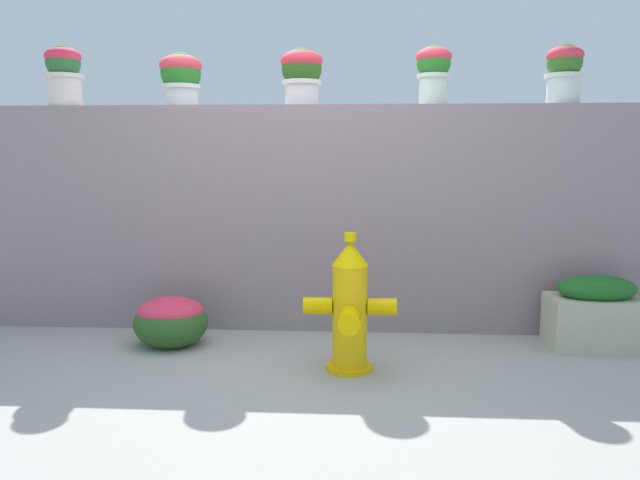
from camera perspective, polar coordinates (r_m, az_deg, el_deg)
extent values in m
plane|color=#9B9891|center=(3.69, -2.42, -12.60)|extent=(24.00, 24.00, 0.00)
cube|color=gray|center=(4.59, -1.06, 2.07)|extent=(6.25, 0.38, 1.64)
cylinder|color=silver|center=(5.03, -22.68, 12.71)|extent=(0.24, 0.24, 0.24)
cylinder|color=silver|center=(5.04, -22.75, 13.88)|extent=(0.29, 0.29, 0.03)
sphere|color=#2B6530|center=(5.05, -22.81, 14.98)|extent=(0.25, 0.25, 0.25)
ellipsoid|color=#E7304A|center=(5.06, -22.84, 15.46)|extent=(0.26, 0.26, 0.14)
cylinder|color=silver|center=(4.77, -12.77, 12.96)|extent=(0.24, 0.24, 0.16)
cylinder|color=silver|center=(4.77, -12.80, 13.75)|extent=(0.28, 0.28, 0.03)
sphere|color=#247023|center=(4.78, -12.83, 14.93)|extent=(0.29, 0.29, 0.29)
ellipsoid|color=#DE3943|center=(4.79, -12.85, 15.54)|extent=(0.31, 0.31, 0.16)
cylinder|color=silver|center=(4.60, -1.71, 13.48)|extent=(0.24, 0.24, 0.19)
cylinder|color=silver|center=(4.61, -1.72, 14.44)|extent=(0.29, 0.29, 0.03)
sphere|color=#2A561A|center=(4.62, -1.72, 15.67)|extent=(0.29, 0.29, 0.29)
ellipsoid|color=#E42E40|center=(4.63, -1.73, 16.30)|extent=(0.31, 0.31, 0.16)
cylinder|color=silver|center=(4.62, 10.48, 13.58)|extent=(0.20, 0.20, 0.22)
cylinder|color=silver|center=(4.63, 10.52, 14.77)|extent=(0.23, 0.23, 0.03)
sphere|color=#267224|center=(4.64, 10.55, 15.93)|extent=(0.24, 0.24, 0.24)
ellipsoid|color=#E33746|center=(4.65, 10.56, 16.45)|extent=(0.26, 0.26, 0.13)
cylinder|color=silver|center=(4.79, 21.71, 12.90)|extent=(0.23, 0.23, 0.22)
cylinder|color=silver|center=(4.80, 21.77, 14.00)|extent=(0.27, 0.27, 0.03)
sphere|color=#346622|center=(4.81, 21.84, 15.15)|extent=(0.24, 0.24, 0.24)
ellipsoid|color=#DD3443|center=(4.82, 21.86, 15.66)|extent=(0.26, 0.26, 0.13)
cylinder|color=#E8B40A|center=(3.80, 2.75, -11.74)|extent=(0.28, 0.28, 0.03)
cylinder|color=#E8B40A|center=(3.71, 2.79, -7.27)|extent=(0.21, 0.21, 0.64)
cone|color=#E9BA00|center=(3.62, 2.83, -1.24)|extent=(0.22, 0.22, 0.15)
cylinder|color=#E9BA00|center=(3.61, 2.84, 0.29)|extent=(0.07, 0.07, 0.05)
cylinder|color=#E9BA00|center=(3.69, -0.19, -6.13)|extent=(0.17, 0.10, 0.10)
cylinder|color=#E9BA00|center=(3.69, 5.78, -6.19)|extent=(0.17, 0.10, 0.10)
cylinder|color=#E9BA00|center=(3.50, 2.75, -7.48)|extent=(0.13, 0.19, 0.13)
ellipsoid|color=#2C5521|center=(4.33, -13.72, -7.50)|extent=(0.50, 0.45, 0.35)
ellipsoid|color=#DB314D|center=(4.31, -13.76, -6.49)|extent=(0.45, 0.40, 0.19)
cube|color=#B0AF91|center=(4.54, 24.20, -7.03)|extent=(0.61, 0.36, 0.35)
ellipsoid|color=#1C5B1E|center=(4.49, 24.37, -4.14)|extent=(0.52, 0.30, 0.18)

